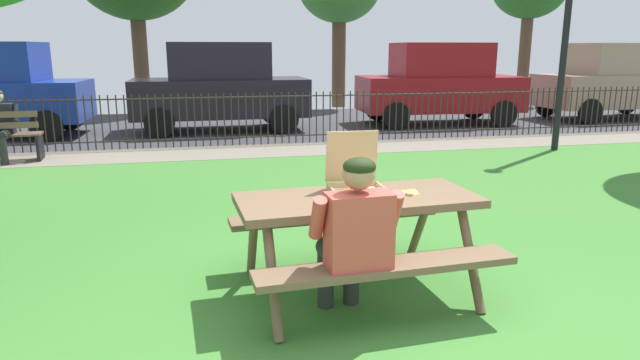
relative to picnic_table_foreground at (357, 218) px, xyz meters
name	(u,v)px	position (x,y,z in m)	size (l,w,h in m)	color
ground	(306,248)	(-0.20, 1.05, -0.61)	(28.00, 11.81, 0.02)	#3E7C31
cobblestone_walkway	(254,151)	(-0.20, 6.26, -0.60)	(28.00, 1.40, 0.01)	gray
street_asphalt	(240,125)	(-0.20, 9.97, -0.60)	(28.00, 6.02, 0.01)	#38383D
picnic_table_foreground	(357,218)	(0.00, 0.00, 0.00)	(1.89, 1.59, 0.79)	brown
pizza_box_open	(356,182)	(0.01, 0.09, 0.26)	(0.41, 0.46, 0.46)	tan
pizza_slice_on_table	(407,192)	(0.40, 0.01, 0.18)	(0.24, 0.24, 0.02)	#E8BF4D
adult_at_table	(354,234)	(-0.17, -0.51, 0.06)	(0.62, 0.61, 1.19)	#2C2C2C
iron_fence_streetside	(250,118)	(-0.20, 6.96, -0.08)	(21.00, 0.03, 1.02)	#2D2823
parked_car_center	(220,86)	(-0.67, 9.05, 0.41)	(3.92, 1.86, 1.98)	black
parked_car_right	(439,83)	(4.67, 9.05, 0.41)	(3.99, 2.02, 1.98)	maroon
parked_car_far_right	(613,81)	(9.62, 9.05, 0.41)	(3.95, 1.93, 1.98)	gray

